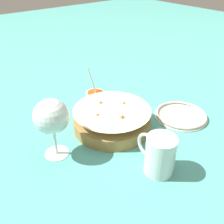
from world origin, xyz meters
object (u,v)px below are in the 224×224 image
Objects in this scene: wine_glass at (51,118)px; beer_mug at (159,156)px; food_basket at (112,119)px; side_plate at (181,115)px; sauce_cup at (95,96)px.

beer_mug is at bearing -142.13° from wine_glass.
wine_glass is (0.00, 0.20, 0.09)m from food_basket.
side_plate is at bearing -64.47° from beer_mug.
food_basket is 1.38× the size of side_plate.
food_basket is at bearing 160.66° from sauce_cup.
sauce_cup is (0.18, -0.06, -0.01)m from food_basket.
sauce_cup reaches higher than food_basket.
side_plate is (-0.10, -0.22, -0.02)m from food_basket.
side_plate is at bearing -103.78° from wine_glass.
food_basket reaches higher than side_plate.
sauce_cup is at bearing -12.62° from beer_mug.
wine_glass is 0.97× the size of side_plate.
beer_mug is at bearing 173.07° from food_basket.
food_basket is 0.19m from sauce_cup.
food_basket is 2.10× the size of beer_mug.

